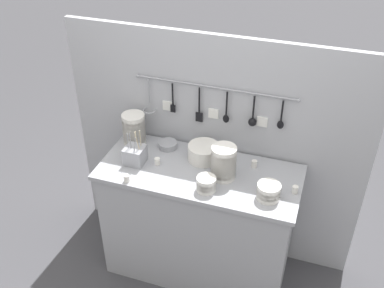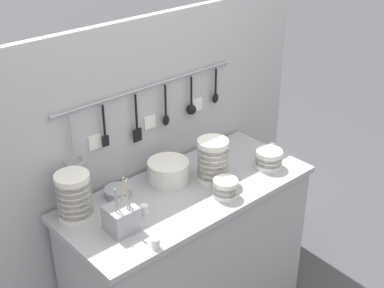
{
  "view_description": "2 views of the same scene",
  "coord_description": "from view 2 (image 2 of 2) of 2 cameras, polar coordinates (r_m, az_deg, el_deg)",
  "views": [
    {
      "loc": [
        0.71,
        -2.24,
        2.74
      ],
      "look_at": [
        -0.06,
        0.01,
        1.12
      ],
      "focal_mm": 42.0,
      "sensor_mm": 36.0,
      "label": 1
    },
    {
      "loc": [
        -1.51,
        -1.72,
        2.41
      ],
      "look_at": [
        0.02,
        -0.01,
        1.18
      ],
      "focal_mm": 50.0,
      "sensor_mm": 36.0,
      "label": 2
    }
  ],
  "objects": [
    {
      "name": "bowl_stack_tall_left",
      "position": [
        2.53,
        -12.47,
        -5.47
      ],
      "size": [
        0.16,
        0.16,
        0.23
      ],
      "color": "silver",
      "rests_on": "counter"
    },
    {
      "name": "bowl_stack_short_front",
      "position": [
        2.92,
        8.2,
        -1.58
      ],
      "size": [
        0.14,
        0.14,
        0.1
      ],
      "color": "silver",
      "rests_on": "counter"
    },
    {
      "name": "cup_beside_plates",
      "position": [
        2.34,
        -3.91,
        -10.51
      ],
      "size": [
        0.04,
        0.04,
        0.05
      ],
      "color": "silver",
      "rests_on": "counter"
    },
    {
      "name": "bowl_stack_back_corner",
      "position": [
        2.65,
        3.58,
        -4.74
      ],
      "size": [
        0.12,
        0.12,
        0.1
      ],
      "color": "silver",
      "rests_on": "counter"
    },
    {
      "name": "cup_edge_near",
      "position": [
        3.09,
        8.54,
        -0.4
      ],
      "size": [
        0.04,
        0.04,
        0.05
      ],
      "color": "silver",
      "rests_on": "counter"
    },
    {
      "name": "cutlery_caddy",
      "position": [
        2.44,
        -7.54,
        -7.84
      ],
      "size": [
        0.13,
        0.13,
        0.27
      ],
      "color": "#93969E",
      "rests_on": "counter"
    },
    {
      "name": "back_wall",
      "position": [
        2.97,
        -4.6,
        -3.1
      ],
      "size": [
        2.14,
        0.11,
        1.75
      ],
      "color": "#A8AAB2",
      "rests_on": "ground"
    },
    {
      "name": "steel_mixing_bowl",
      "position": [
        2.69,
        -7.93,
        -5.12
      ],
      "size": [
        0.13,
        0.13,
        0.04
      ],
      "color": "#93969E",
      "rests_on": "counter"
    },
    {
      "name": "cup_back_left",
      "position": [
        3.01,
        2.27,
        -0.96
      ],
      "size": [
        0.04,
        0.04,
        0.05
      ],
      "color": "silver",
      "rests_on": "counter"
    },
    {
      "name": "plate_stack",
      "position": [
        2.78,
        -2.53,
        -2.9
      ],
      "size": [
        0.22,
        0.22,
        0.11
      ],
      "color": "silver",
      "rests_on": "counter"
    },
    {
      "name": "counter",
      "position": [
        3.0,
        -0.41,
        -12.31
      ],
      "size": [
        1.34,
        0.58,
        0.92
      ],
      "color": "#9EA0A8",
      "rests_on": "ground"
    },
    {
      "name": "bowl_stack_nested_right",
      "position": [
        2.75,
        2.21,
        -1.73
      ],
      "size": [
        0.16,
        0.16,
        0.23
      ],
      "color": "silver",
      "rests_on": "counter"
    },
    {
      "name": "cup_edge_far",
      "position": [
        2.55,
        -5.1,
        -6.97
      ],
      "size": [
        0.04,
        0.04,
        0.05
      ],
      "color": "silver",
      "rests_on": "counter"
    }
  ]
}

